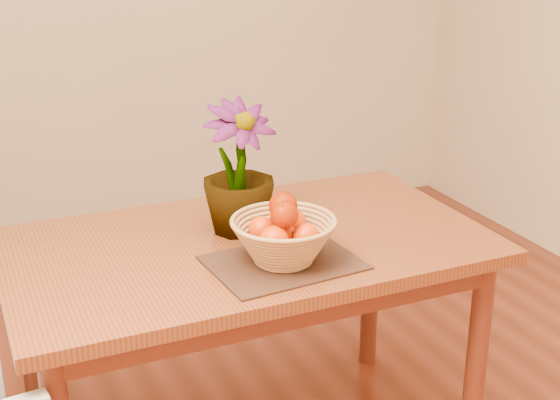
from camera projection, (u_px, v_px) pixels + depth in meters
name	position (u px, v px, depth m)	size (l,w,h in m)	color
table	(248.00, 267.00, 2.32)	(1.40, 0.80, 0.75)	brown
placemat	(283.00, 263.00, 2.13)	(0.40, 0.30, 0.01)	#391E15
wicker_basket	(283.00, 242.00, 2.11)	(0.29, 0.29, 0.12)	tan
orange_pile	(283.00, 222.00, 2.09)	(0.17, 0.17, 0.14)	#D94603
potted_plant	(238.00, 168.00, 2.28)	(0.22, 0.22, 0.39)	#184313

